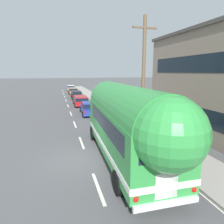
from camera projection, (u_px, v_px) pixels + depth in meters
name	position (u px, v px, depth m)	size (l,w,h in m)	color
ground_plane	(88.00, 159.00, 10.81)	(300.00, 300.00, 0.00)	#4C4C4F
lane_markings	(93.00, 112.00, 23.81)	(4.01, 80.00, 0.01)	silver
sidewalk_slab	(121.00, 115.00, 21.63)	(2.76, 90.00, 0.15)	gray
utility_pole	(143.00, 77.00, 13.83)	(1.80, 0.24, 8.50)	brown
painted_bus	(128.00, 122.00, 9.79)	(2.83, 11.12, 4.12)	#2D8C3D
car_lead	(89.00, 108.00, 22.40)	(2.08, 4.64, 1.37)	navy
car_second	(81.00, 100.00, 28.02)	(2.07, 4.78, 1.37)	#A5191E
car_third	(76.00, 94.00, 35.47)	(2.00, 4.87, 1.37)	black
car_fourth	(73.00, 90.00, 42.73)	(1.99, 4.67, 1.37)	olive
car_fifth	(71.00, 88.00, 50.66)	(2.07, 4.41, 1.37)	white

